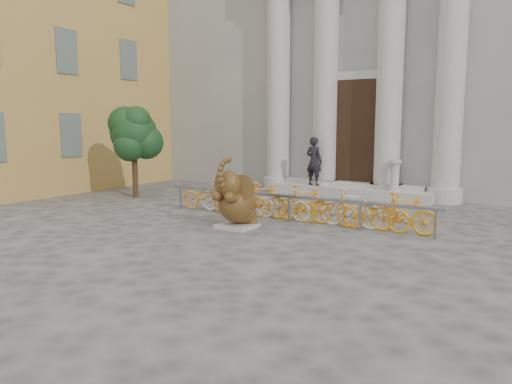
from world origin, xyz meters
The scene contains 9 objects.
ground centered at (0.00, 0.00, 0.00)m, with size 80.00×80.00×0.00m, color #474442.
classical_building centered at (0.00, 14.93, 5.98)m, with size 22.00×10.70×12.00m.
entrance_steps centered at (0.00, 9.40, 0.18)m, with size 6.00×1.20×0.36m, color #A8A59E.
ochre_building centered at (-13.00, 6.00, 6.00)m, with size 8.00×14.00×12.00m, color tan.
elephant_statue centered at (-0.48, 2.75, 0.67)m, with size 1.23×1.36×1.83m.
bike_rack centered at (0.31, 4.36, 0.50)m, with size 8.00×0.53×1.00m.
tree centered at (-6.45, 5.17, 2.25)m, with size 1.86×1.70×3.23m.
pedestrian centered at (-1.28, 9.05, 1.25)m, with size 0.65×0.43×1.79m, color black.
balustrade_post centered at (1.69, 9.10, 0.85)m, with size 0.43×0.43×1.06m.
Camera 1 is at (6.53, -7.60, 2.70)m, focal length 35.00 mm.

